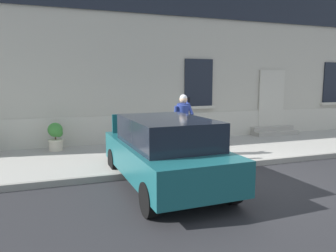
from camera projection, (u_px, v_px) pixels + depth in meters
name	position (u px, v px, depth m)	size (l,w,h in m)	color
ground_plane	(246.00, 179.00, 7.42)	(80.00, 80.00, 0.00)	#232326
sidewalk	(196.00, 151.00, 10.02)	(24.00, 3.60, 0.15)	#99968E
curb_edge	(226.00, 166.00, 8.29)	(24.00, 0.12, 0.15)	gray
building_facade	(169.00, 41.00, 11.84)	(24.00, 1.52, 7.50)	#B2AD9E
entrance_stoop	(273.00, 131.00, 12.78)	(1.88, 0.64, 0.32)	#9E998E
hatchback_car_teal	(164.00, 150.00, 6.83)	(1.90, 4.12, 1.50)	#165156
bollard_near_person	(206.00, 140.00, 8.46)	(0.15, 0.15, 1.04)	#333338
person_on_phone	(182.00, 121.00, 8.95)	(0.51, 0.50, 1.75)	navy
planter_cream	(56.00, 136.00, 9.74)	(0.44, 0.44, 0.86)	beige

